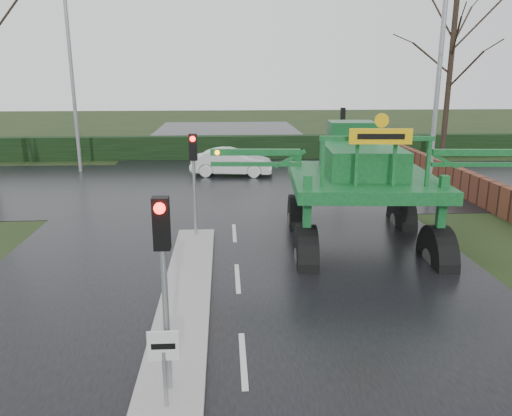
{
  "coord_description": "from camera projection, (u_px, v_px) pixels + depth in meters",
  "views": [
    {
      "loc": [
        -0.29,
        -8.55,
        5.36
      ],
      "look_at": [
        0.5,
        3.93,
        2.0
      ],
      "focal_mm": 35.0,
      "sensor_mm": 36.0,
      "label": 1
    }
  ],
  "objects": [
    {
      "name": "ground",
      "position": [
        243.0,
        361.0,
        9.65
      ],
      "size": [
        140.0,
        140.0,
        0.0
      ],
      "primitive_type": "plane",
      "color": "black",
      "rests_on": "ground"
    },
    {
      "name": "road_main",
      "position": [
        233.0,
        217.0,
        19.28
      ],
      "size": [
        14.0,
        80.0,
        0.02
      ],
      "primitive_type": "cube",
      "color": "black",
      "rests_on": "ground"
    },
    {
      "name": "road_cross",
      "position": [
        231.0,
        184.0,
        25.07
      ],
      "size": [
        80.0,
        12.0,
        0.02
      ],
      "primitive_type": "cube",
      "color": "black",
      "rests_on": "ground"
    },
    {
      "name": "median_island",
      "position": [
        187.0,
        293.0,
        12.44
      ],
      "size": [
        1.2,
        10.0,
        0.16
      ],
      "primitive_type": "cube",
      "color": "gray",
      "rests_on": "ground"
    },
    {
      "name": "hedge_row",
      "position": [
        229.0,
        147.0,
        32.59
      ],
      "size": [
        44.0,
        0.9,
        1.5
      ],
      "primitive_type": "cube",
      "color": "black",
      "rests_on": "ground"
    },
    {
      "name": "brick_wall",
      "position": [
        436.0,
        170.0,
        25.56
      ],
      "size": [
        0.4,
        20.0,
        1.2
      ],
      "primitive_type": "cube",
      "color": "#592D1E",
      "rests_on": "ground"
    },
    {
      "name": "keep_left_sign",
      "position": [
        164.0,
        357.0,
        7.85
      ],
      "size": [
        0.5,
        0.07,
        1.35
      ],
      "color": "gray",
      "rests_on": "ground"
    },
    {
      "name": "traffic_signal_near",
      "position": [
        163.0,
        254.0,
        7.92
      ],
      "size": [
        0.26,
        0.33,
        3.52
      ],
      "color": "gray",
      "rests_on": "ground"
    },
    {
      "name": "traffic_signal_mid",
      "position": [
        194.0,
        163.0,
        16.12
      ],
      "size": [
        0.26,
        0.33,
        3.52
      ],
      "color": "gray",
      "rests_on": "ground"
    },
    {
      "name": "traffic_signal_far",
      "position": [
        342.0,
        124.0,
        28.66
      ],
      "size": [
        0.26,
        0.33,
        3.52
      ],
      "rotation": [
        0.0,
        0.0,
        3.14
      ],
      "color": "gray",
      "rests_on": "ground"
    },
    {
      "name": "street_light_right",
      "position": [
        433.0,
        58.0,
        20.16
      ],
      "size": [
        3.85,
        0.3,
        10.0
      ],
      "color": "gray",
      "rests_on": "ground"
    },
    {
      "name": "street_light_left_far",
      "position": [
        76.0,
        62.0,
        26.87
      ],
      "size": [
        3.85,
        0.3,
        10.0
      ],
      "color": "gray",
      "rests_on": "ground"
    },
    {
      "name": "tree_right_far",
      "position": [
        452.0,
        54.0,
        29.0
      ],
      "size": [
        7.0,
        7.0,
        12.05
      ],
      "color": "black",
      "rests_on": "ground"
    },
    {
      "name": "crop_sprayer",
      "position": [
        307.0,
        174.0,
        14.4
      ],
      "size": [
        9.69,
        6.35,
        5.42
      ],
      "rotation": [
        0.0,
        0.0,
        -0.07
      ],
      "color": "black",
      "rests_on": "ground"
    },
    {
      "name": "white_sedan",
      "position": [
        232.0,
        175.0,
        27.33
      ],
      "size": [
        4.55,
        2.03,
        1.45
      ],
      "primitive_type": "imported",
      "rotation": [
        0.0,
        0.0,
        1.46
      ],
      "color": "silver",
      "rests_on": "ground"
    }
  ]
}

